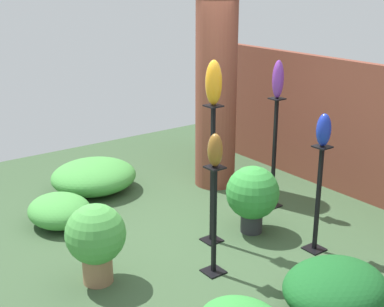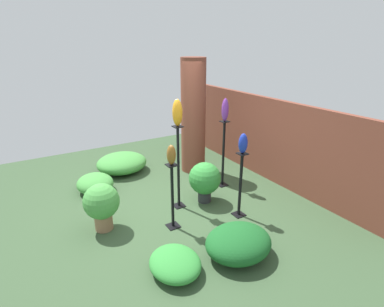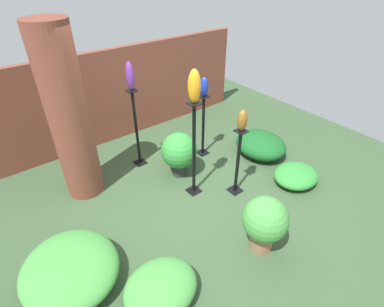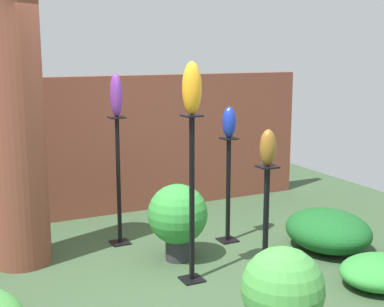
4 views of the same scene
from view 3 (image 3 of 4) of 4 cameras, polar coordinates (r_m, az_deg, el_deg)
The scene contains 17 objects.
ground_plane at distance 4.78m, azimuth 0.47°, elevation -7.97°, with size 8.00×8.00×0.00m, color #385133.
brick_wall_back at distance 6.09m, azimuth -13.95°, elevation 10.73°, with size 5.60×0.12×1.78m, color brown.
brick_pillar at distance 4.51m, azimuth -22.38°, elevation 6.29°, with size 0.55×0.55×2.57m, color brown.
pedestal_violet at distance 5.20m, azimuth -10.49°, elevation 4.05°, with size 0.20×0.20×1.40m.
pedestal_bronze at distance 4.60m, azimuth 8.66°, elevation -2.21°, with size 0.20×0.20×1.11m.
pedestal_cobalt at distance 5.45m, azimuth 2.13°, elevation 4.76°, with size 0.20×0.20×1.17m.
pedestal_amber at distance 4.42m, azimuth 0.37°, elevation -0.16°, with size 0.20×0.20×1.54m.
art_vase_violet at distance 4.79m, azimuth -11.73°, elevation 14.24°, with size 0.13×0.14×0.45m, color #6B2D8C.
art_vase_bronze at distance 4.20m, azimuth 9.55°, elevation 6.21°, with size 0.15×0.14×0.32m, color brown.
art_vase_cobalt at distance 5.11m, azimuth 2.33°, elevation 12.61°, with size 0.15×0.15×0.34m, color #192D9E.
art_vase_amber at distance 3.93m, azimuth 0.43°, elevation 12.67°, with size 0.17×0.17×0.46m, color orange.
potted_plant_back_center at distance 3.85m, azimuth 13.71°, elevation -12.46°, with size 0.57×0.57×0.79m.
potted_plant_mid_right at distance 4.95m, azimuth -2.48°, elevation 0.38°, with size 0.60×0.60×0.78m.
foliage_bed_east at distance 5.73m, azimuth 12.92°, elevation 1.66°, with size 0.84×0.98×0.42m, color #195923.
foliage_bed_west at distance 3.57m, azimuth -5.97°, elevation -24.06°, with size 0.83×0.72×0.35m, color #479942.
foliage_bed_center at distance 5.24m, azimuth 19.17°, elevation -3.97°, with size 0.77×0.67×0.27m, color #338C38.
foliage_bed_rear at distance 3.89m, azimuth -22.17°, elevation -19.79°, with size 1.08×1.15×0.43m, color #479942.
Camera 3 is at (-2.22, -2.77, 3.20)m, focal length 28.00 mm.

